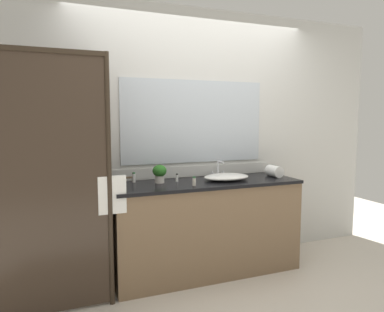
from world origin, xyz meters
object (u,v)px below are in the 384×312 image
potted_plant (160,173)px  amenity_bottle_shampoo (177,178)px  amenity_bottle_body_wash (194,181)px  rolled_towel_near_edge (274,171)px  sink_basin (226,177)px  faucet (218,172)px  amenity_bottle_lotion (134,178)px

potted_plant → amenity_bottle_shampoo: bearing=-0.3°
amenity_bottle_body_wash → rolled_towel_near_edge: 0.96m
sink_basin → faucet: bearing=90.0°
amenity_bottle_shampoo → rolled_towel_near_edge: (1.03, -0.09, 0.02)m
amenity_bottle_body_wash → amenity_bottle_shampoo: bearing=107.7°
amenity_bottle_shampoo → amenity_bottle_body_wash: 0.26m
amenity_bottle_body_wash → rolled_towel_near_edge: size_ratio=0.46×
sink_basin → amenity_bottle_shampoo: 0.49m
potted_plant → amenity_bottle_body_wash: 0.36m
potted_plant → rolled_towel_near_edge: size_ratio=0.94×
sink_basin → potted_plant: bearing=172.0°
amenity_bottle_body_wash → sink_basin: bearing=21.2°
amenity_bottle_lotion → amenity_bottle_shampoo: bearing=-17.1°
sink_basin → faucet: size_ratio=2.64×
sink_basin → faucet: 0.19m
amenity_bottle_shampoo → rolled_towel_near_edge: size_ratio=0.43×
rolled_towel_near_edge → amenity_bottle_shampoo: bearing=175.1°
faucet → amenity_bottle_body_wash: faucet is taller
amenity_bottle_shampoo → rolled_towel_near_edge: 1.03m
amenity_bottle_shampoo → amenity_bottle_lotion: (-0.39, 0.12, 0.01)m
potted_plant → amenity_bottle_body_wash: size_ratio=2.05×
potted_plant → amenity_bottle_shampoo: size_ratio=2.21×
potted_plant → sink_basin: bearing=-8.0°
amenity_bottle_shampoo → amenity_bottle_body_wash: amenity_bottle_body_wash is taller
amenity_bottle_lotion → sink_basin: bearing=-13.6°
potted_plant → amenity_bottle_shampoo: (0.17, -0.00, -0.06)m
amenity_bottle_body_wash → faucet: bearing=40.4°
amenity_bottle_shampoo → faucet: bearing=11.1°
sink_basin → faucet: (-0.00, 0.19, 0.03)m
faucet → amenity_bottle_shampoo: size_ratio=2.24×
amenity_bottle_lotion → amenity_bottle_body_wash: amenity_bottle_lotion is taller
sink_basin → rolled_towel_near_edge: rolled_towel_near_edge is taller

